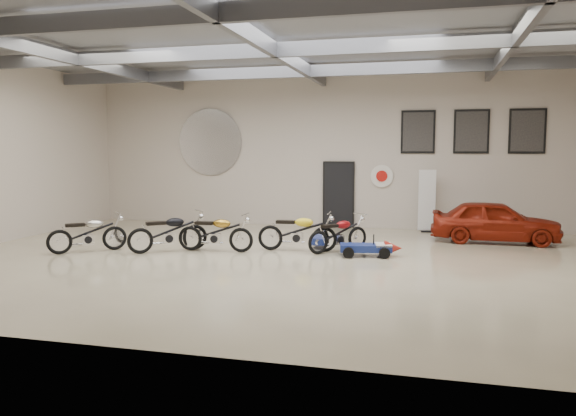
% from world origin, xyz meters
% --- Properties ---
extents(floor, '(16.00, 12.00, 0.01)m').
position_xyz_m(floor, '(0.00, 0.00, 0.00)').
color(floor, beige).
rests_on(floor, ground).
extents(ceiling, '(16.00, 12.00, 0.01)m').
position_xyz_m(ceiling, '(0.00, 0.00, 5.00)').
color(ceiling, gray).
rests_on(ceiling, back_wall).
extents(back_wall, '(16.00, 0.02, 5.00)m').
position_xyz_m(back_wall, '(0.00, 6.00, 2.50)').
color(back_wall, beige).
rests_on(back_wall, floor).
extents(ceiling_beams, '(15.80, 11.80, 0.32)m').
position_xyz_m(ceiling_beams, '(0.00, 0.00, 4.75)').
color(ceiling_beams, '#5B5C63').
rests_on(ceiling_beams, ceiling).
extents(door, '(0.92, 0.08, 2.10)m').
position_xyz_m(door, '(0.50, 5.95, 1.05)').
color(door, black).
rests_on(door, back_wall).
extents(logo_plaque, '(2.30, 0.06, 1.16)m').
position_xyz_m(logo_plaque, '(-4.00, 5.95, 2.80)').
color(logo_plaque, silver).
rests_on(logo_plaque, back_wall).
extents(poster_left, '(1.05, 0.08, 1.35)m').
position_xyz_m(poster_left, '(3.00, 5.96, 3.10)').
color(poster_left, black).
rests_on(poster_left, back_wall).
extents(poster_mid, '(1.05, 0.08, 1.35)m').
position_xyz_m(poster_mid, '(4.60, 5.96, 3.10)').
color(poster_mid, black).
rests_on(poster_mid, back_wall).
extents(poster_right, '(1.05, 0.08, 1.35)m').
position_xyz_m(poster_right, '(6.20, 5.96, 3.10)').
color(poster_right, black).
rests_on(poster_right, back_wall).
extents(oil_sign, '(0.72, 0.10, 0.72)m').
position_xyz_m(oil_sign, '(1.90, 5.95, 1.70)').
color(oil_sign, white).
rests_on(oil_sign, back_wall).
extents(banner_stand, '(0.54, 0.26, 1.91)m').
position_xyz_m(banner_stand, '(3.33, 5.50, 0.96)').
color(banner_stand, white).
rests_on(banner_stand, floor).
extents(motorcycle_silver, '(1.78, 1.70, 0.98)m').
position_xyz_m(motorcycle_silver, '(-4.82, -0.12, 0.49)').
color(motorcycle_silver, silver).
rests_on(motorcycle_silver, floor).
extents(motorcycle_black, '(1.90, 1.74, 1.02)m').
position_xyz_m(motorcycle_black, '(-2.91, 0.44, 0.51)').
color(motorcycle_black, silver).
rests_on(motorcycle_black, floor).
extents(motorcycle_gold, '(1.94, 0.69, 0.99)m').
position_xyz_m(motorcycle_gold, '(-1.77, 0.76, 0.50)').
color(motorcycle_gold, silver).
rests_on(motorcycle_gold, floor).
extents(motorcycle_yellow, '(2.00, 0.74, 1.02)m').
position_xyz_m(motorcycle_yellow, '(0.21, 1.32, 0.51)').
color(motorcycle_yellow, silver).
rests_on(motorcycle_yellow, floor).
extents(motorcycle_red, '(1.61, 1.72, 0.94)m').
position_xyz_m(motorcycle_red, '(1.22, 1.49, 0.47)').
color(motorcycle_red, silver).
rests_on(motorcycle_red, floor).
extents(go_kart, '(1.59, 0.93, 0.54)m').
position_xyz_m(go_kart, '(2.09, 1.08, 0.27)').
color(go_kart, navy).
rests_on(go_kart, floor).
extents(vintage_car, '(1.45, 3.45, 1.17)m').
position_xyz_m(vintage_car, '(5.18, 4.00, 0.58)').
color(vintage_car, maroon).
rests_on(vintage_car, floor).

